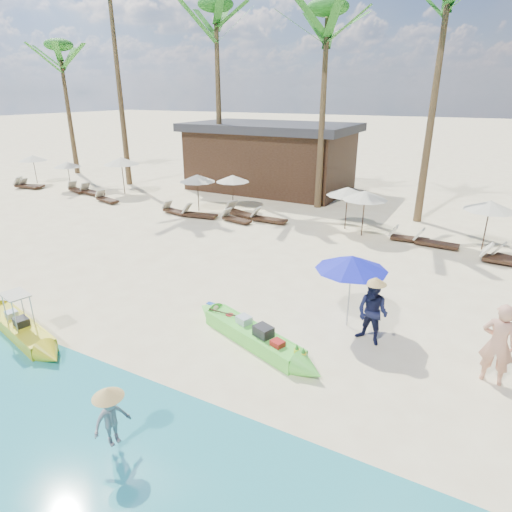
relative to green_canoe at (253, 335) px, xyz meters
The scene contains 35 objects.
ground 0.30m from the green_canoe, behind, with size 240.00×240.00×0.00m, color #FFF2BC.
wet_sand_strip 5.01m from the green_canoe, 92.32° to the right, with size 240.00×4.50×0.01m, color tan.
green_canoe is the anchor object (origin of this frame).
yellow_canoe 6.30m from the green_canoe, 155.25° to the right, with size 4.89×1.51×1.29m.
tourist 5.71m from the green_canoe, 12.03° to the left, with size 0.71×0.47×1.95m, color tan.
vendor_green 3.15m from the green_canoe, 28.87° to the left, with size 0.85×0.66×1.74m, color #131635.
vendor_yellow 4.43m from the green_canoe, 96.17° to the right, with size 0.70×0.40×1.08m, color gray.
blue_umbrella 3.27m from the green_canoe, 47.12° to the left, with size 1.96×1.96×2.10m.
resort_parasol_0 26.50m from the green_canoe, 155.02° to the left, with size 1.94×1.94×1.99m.
lounger_0_left 24.75m from the green_canoe, 156.91° to the left, with size 1.69×0.53×0.57m.
lounger_0_right 24.85m from the green_canoe, 157.09° to the left, with size 2.10×1.19×0.68m.
resort_parasol_1 22.87m from the green_canoe, 151.52° to the left, with size 1.81×1.81×1.86m.
lounger_1_left 21.60m from the green_canoe, 151.21° to the left, with size 1.84×1.05×0.60m.
lounger_1_right 20.29m from the green_canoe, 149.38° to the left, with size 2.02×0.92×0.66m.
resort_parasol_2 19.75m from the green_canoe, 143.77° to the left, with size 2.26×2.26×2.33m.
lounger_2_left 17.83m from the green_canoe, 148.23° to the left, with size 1.87×0.96×0.61m.
resort_parasol_3 13.87m from the green_canoe, 131.26° to the left, with size 1.96×1.96×2.01m.
lounger_3_left 13.51m from the green_canoe, 136.97° to the left, with size 1.77×0.84×0.58m.
lounger_3_right 12.38m from the green_canoe, 132.08° to the left, with size 1.92×0.84×0.63m.
resort_parasol_4 13.96m from the green_canoe, 123.28° to the left, with size 1.86×1.86×1.91m.
lounger_4_left 11.26m from the green_canoe, 123.26° to the left, with size 1.73×0.80×0.57m.
lounger_4_right 12.39m from the green_canoe, 121.96° to the left, with size 2.02×1.19×0.66m.
resort_parasol_5 11.09m from the green_canoe, 94.74° to the left, with size 1.98×1.98×2.04m.
lounger_5_left 11.20m from the green_canoe, 114.93° to the left, with size 1.88×0.62×0.63m.
resort_parasol_6 10.42m from the green_canoe, 89.56° to the left, with size 2.03×2.03×2.10m.
lounger_6_left 10.62m from the green_canoe, 78.82° to the left, with size 1.75×0.68×0.58m.
lounger_6_right 10.73m from the green_canoe, 72.70° to the left, with size 1.85×0.64×0.62m.
resort_parasol_7 12.06m from the green_canoe, 65.08° to the left, with size 2.03×2.03×2.09m.
lounger_7_left 11.07m from the green_canoe, 57.89° to the left, with size 2.02×0.68×0.68m.
palm_0 30.30m from the green_canoe, 148.05° to the left, with size 2.08×2.08×9.90m.
palm_1 25.03m from the green_canoe, 141.68° to the left, with size 2.08×2.08×13.60m.
palm_2 20.52m from the green_canoe, 125.23° to the left, with size 2.08×2.08×11.33m.
palm_3 16.92m from the green_canoe, 104.01° to the left, with size 2.08×2.08×10.52m.
palm_4 16.89m from the green_canoe, 82.10° to the left, with size 2.08×2.08×11.70m.
pavilion_west 19.43m from the green_canoe, 115.11° to the left, with size 10.80×6.60×4.30m.
Camera 1 is at (4.87, -8.49, 6.16)m, focal length 30.00 mm.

